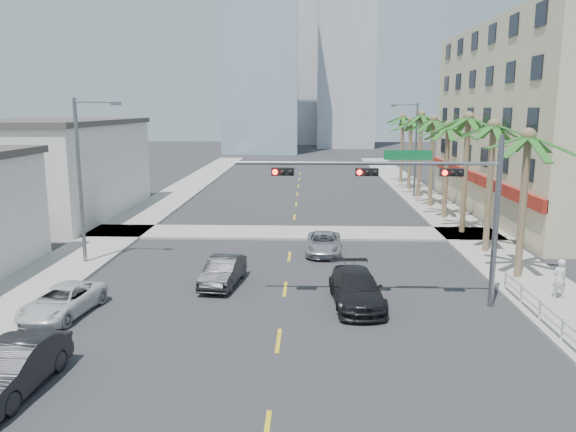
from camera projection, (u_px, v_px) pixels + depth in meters
The scene contains 27 objects.
ground at pixel (271, 395), 16.83m from camera, with size 260.00×260.00×0.00m, color #262628.
sidewalk_right at pixel (478, 241), 36.02m from camera, with size 4.00×120.00×0.15m, color gray.
sidewalk_left at pixel (109, 238), 36.86m from camera, with size 4.00×120.00×0.15m, color gray.
sidewalk_cross at pixel (292, 233), 38.40m from camera, with size 80.00×4.00×0.15m, color gray.
building_right at pixel (575, 121), 44.08m from camera, with size 15.25×28.00×15.00m.
building_left_far at pixel (48, 171), 44.31m from camera, with size 11.00×18.00×7.20m, color beige.
tower_far_left at pixel (261, 25), 105.81m from camera, with size 14.00×14.00×48.00m, color #99B2C6.
tower_far_right at pixel (347, 5), 118.80m from camera, with size 12.00×12.00×60.00m, color #ADADB2.
tower_far_center at pixel (292, 56), 135.64m from camera, with size 16.00×16.00×42.00m, color #ADADB2.
traffic_signal_mast at pixel (421, 191), 23.47m from camera, with size 11.12×0.54×7.20m.
palm_tree_0 at pixel (528, 137), 26.86m from camera, with size 4.80×4.80×7.80m.
palm_tree_1 at pixel (494, 127), 31.90m from camera, with size 4.80×4.80×8.16m.
palm_tree_2 at pixel (468, 119), 36.93m from camera, with size 4.80×4.80×8.52m.
palm_tree_3 at pixel (449, 127), 42.17m from camera, with size 4.80×4.80×7.80m.
palm_tree_4 at pixel (434, 121), 47.20m from camera, with size 4.80×4.80×8.16m.
palm_tree_5 at pixel (422, 116), 52.24m from camera, with size 4.80×4.80×8.52m.
palm_tree_6 at pixel (411, 122), 57.48m from camera, with size 4.80×4.80×7.80m.
palm_tree_7 at pixel (403, 118), 62.51m from camera, with size 4.80×4.80×8.16m.
streetlight_left at pixel (83, 173), 30.00m from camera, with size 2.55×0.25×9.00m.
streetlight_right at pixel (414, 145), 52.78m from camera, with size 2.55×0.25×9.00m.
guardrail at pixel (540, 308), 22.23m from camera, with size 0.08×8.08×1.00m.
car_parked_mid at pixel (13, 368), 16.89m from camera, with size 1.59×4.56×1.50m, color black.
car_parked_far at pixel (62, 301), 23.18m from camera, with size 2.04×4.42×1.23m, color silver.
car_lane_left at pixel (223, 271), 27.18m from camera, with size 1.44×4.12×1.36m, color black.
car_lane_center at pixel (324, 243), 33.15m from camera, with size 2.02×4.39×1.22m, color #B8B8BD.
car_lane_right at pixel (356, 288), 24.42m from camera, with size 2.07×5.08×1.47m, color black.
pedestrian at pixel (559, 279), 24.80m from camera, with size 0.65×0.43×1.79m, color silver.
Camera 1 is at (1.05, -15.48, 8.45)m, focal length 35.00 mm.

